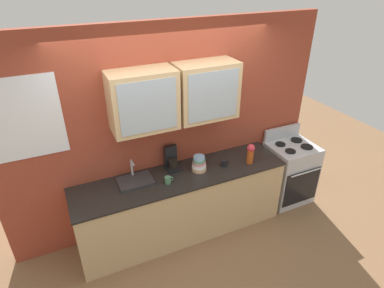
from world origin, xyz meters
The scene contains 10 objects.
ground_plane centered at (0.00, 0.00, 0.00)m, with size 10.00×10.00×0.00m, color brown.
back_wall_unit centered at (-0.01, 0.31, 1.45)m, with size 4.04×0.48×2.63m.
counter centered at (0.00, 0.00, 0.45)m, with size 2.64×0.64×0.89m.
stove_range centered at (1.70, 0.00, 0.45)m, with size 0.64×0.62×1.07m.
sink_faucet centered at (-0.55, 0.10, 0.91)m, with size 0.40×0.29×0.25m.
bowl_stack centered at (0.24, 0.01, 0.98)m, with size 0.18×0.18×0.20m.
vase centered at (0.90, -0.11, 1.04)m, with size 0.10×0.10×0.27m.
cup_near_sink centered at (-0.21, -0.08, 0.93)m, with size 0.11×0.07×0.08m.
cup_near_bowls centered at (0.57, -0.03, 0.93)m, with size 0.10×0.07×0.08m.
coffee_maker centered at (-0.05, 0.21, 1.00)m, with size 0.17×0.20×0.29m.
Camera 1 is at (-1.24, -2.98, 3.13)m, focal length 30.28 mm.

